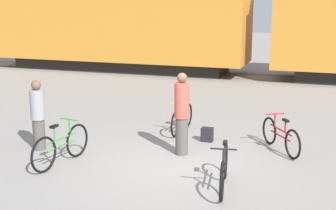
{
  "coord_description": "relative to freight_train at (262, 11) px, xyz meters",
  "views": [
    {
      "loc": [
        2.75,
        -8.69,
        3.38
      ],
      "look_at": [
        -0.48,
        0.81,
        1.1
      ],
      "focal_mm": 50.0,
      "sensor_mm": 36.0,
      "label": 1
    }
  ],
  "objects": [
    {
      "name": "bicycle_black",
      "position": [
        1.14,
        -12.74,
        -2.52
      ],
      "size": [
        0.46,
        1.74,
        0.87
      ],
      "color": "black",
      "rests_on": "ground_plane"
    },
    {
      "name": "person_in_grey",
      "position": [
        -3.35,
        -11.85,
        -2.08
      ],
      "size": [
        0.32,
        0.32,
        1.61
      ],
      "rotation": [
        0.0,
        0.0,
        2.75
      ],
      "color": "#514C47",
      "rests_on": "ground_plane"
    },
    {
      "name": "bicycle_maroon",
      "position": [
        1.9,
        -10.19,
        -2.54
      ],
      "size": [
        1.01,
        1.49,
        0.82
      ],
      "color": "black",
      "rests_on": "ground_plane"
    },
    {
      "name": "bicycle_yellow",
      "position": [
        -0.69,
        -9.39,
        -2.54
      ],
      "size": [
        0.46,
        1.65,
        0.81
      ],
      "color": "black",
      "rests_on": "ground_plane"
    },
    {
      "name": "rail_far",
      "position": [
        0.0,
        0.72,
        -2.88
      ],
      "size": [
        37.81,
        0.07,
        0.01
      ],
      "primitive_type": "cube",
      "color": "#4C4238",
      "rests_on": "ground_plane"
    },
    {
      "name": "ground_plane",
      "position": [
        0.0,
        -11.93,
        -2.89
      ],
      "size": [
        80.0,
        80.0,
        0.0
      ],
      "primitive_type": "plane",
      "color": "gray"
    },
    {
      "name": "rail_near",
      "position": [
        0.0,
        -0.72,
        -2.88
      ],
      "size": [
        37.81,
        0.07,
        0.01
      ],
      "primitive_type": "cube",
      "color": "#4C4238",
      "rests_on": "ground_plane"
    },
    {
      "name": "freight_train",
      "position": [
        0.0,
        0.0,
        0.0
      ],
      "size": [
        25.81,
        2.95,
        5.48
      ],
      "color": "black",
      "rests_on": "ground_plane"
    },
    {
      "name": "backpack",
      "position": [
        0.14,
        -10.0,
        -2.72
      ],
      "size": [
        0.28,
        0.2,
        0.34
      ],
      "color": "black",
      "rests_on": "ground_plane"
    },
    {
      "name": "person_in_red",
      "position": [
        -0.16,
        -11.13,
        -1.96
      ],
      "size": [
        0.33,
        0.33,
        1.84
      ],
      "rotation": [
        0.0,
        0.0,
        1.02
      ],
      "color": "#514C47",
      "rests_on": "ground_plane"
    },
    {
      "name": "bicycle_green",
      "position": [
        -2.35,
        -12.54,
        -2.5
      ],
      "size": [
        0.46,
        1.8,
        0.92
      ],
      "color": "black",
      "rests_on": "ground_plane"
    }
  ]
}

